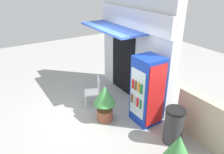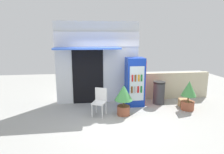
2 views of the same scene
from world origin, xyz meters
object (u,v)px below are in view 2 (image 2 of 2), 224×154
(drink_cooler, at_px, (135,82))
(plastic_chair, at_px, (100,100))
(potted_plant_curbside, at_px, (189,94))
(cardboard_box, at_px, (184,103))
(potted_plant_near_shop, at_px, (124,97))
(trash_bin, at_px, (159,93))

(drink_cooler, height_order, plastic_chair, drink_cooler)
(potted_plant_curbside, distance_m, cardboard_box, 0.56)
(potted_plant_near_shop, distance_m, cardboard_box, 2.51)
(potted_plant_near_shop, distance_m, potted_plant_curbside, 2.38)
(potted_plant_curbside, bearing_deg, cardboard_box, 82.19)
(drink_cooler, bearing_deg, potted_plant_near_shop, -123.92)
(drink_cooler, bearing_deg, cardboard_box, -13.35)
(plastic_chair, xyz_separation_m, potted_plant_curbside, (3.15, 0.03, 0.07))
(trash_bin, height_order, cardboard_box, trash_bin)
(potted_plant_near_shop, relative_size, trash_bin, 1.16)
(potted_plant_curbside, height_order, trash_bin, potted_plant_curbside)
(potted_plant_curbside, bearing_deg, plastic_chair, -179.49)
(plastic_chair, relative_size, potted_plant_near_shop, 0.88)
(cardboard_box, bearing_deg, potted_plant_near_shop, -168.90)
(drink_cooler, distance_m, cardboard_box, 2.01)
(potted_plant_near_shop, height_order, cardboard_box, potted_plant_near_shop)
(plastic_chair, bearing_deg, trash_bin, 18.77)
(potted_plant_curbside, bearing_deg, drink_cooler, 156.72)
(potted_plant_near_shop, distance_m, trash_bin, 1.84)
(drink_cooler, xyz_separation_m, plastic_chair, (-1.39, -0.79, -0.39))
(plastic_chair, height_order, trash_bin, plastic_chair)
(cardboard_box, bearing_deg, plastic_chair, -173.61)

